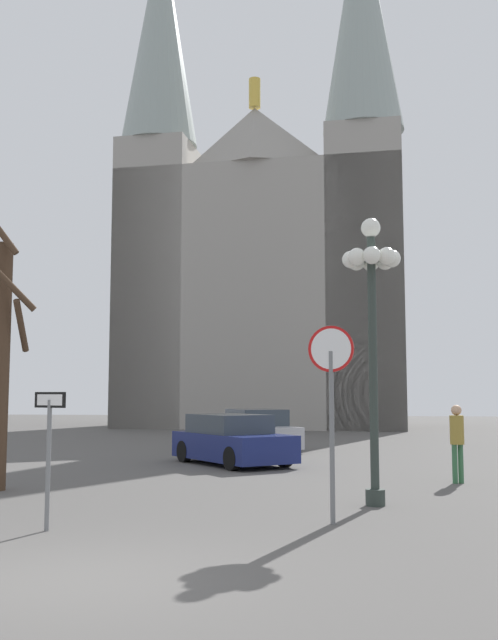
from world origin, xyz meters
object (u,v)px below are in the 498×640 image
(stop_sign, at_px, (331,385))
(parked_car_near_navy, at_px, (232,441))
(bare_tree, at_px, (0,354))
(street_lamp, at_px, (372,300))
(parked_car_far_silver, at_px, (258,431))
(pedestrian_walking, at_px, (457,435))
(cathedral, at_px, (265,255))
(one_way_arrow_sign, at_px, (49,441))

(stop_sign, relative_size, parked_car_near_navy, 0.71)
(stop_sign, bearing_deg, parked_car_near_navy, 108.49)
(stop_sign, distance_m, bare_tree, 7.83)
(street_lamp, distance_m, parked_car_far_silver, 13.57)
(stop_sign, relative_size, pedestrian_walking, 1.76)
(cathedral, relative_size, pedestrian_walking, 18.65)
(parked_car_near_navy, height_order, parked_car_far_silver, parked_car_far_silver)
(parked_car_far_silver, bearing_deg, parked_car_near_navy, -91.16)
(stop_sign, bearing_deg, one_way_arrow_sign, -164.69)
(street_lamp, height_order, pedestrian_walking, street_lamp)
(bare_tree, bearing_deg, stop_sign, -22.83)
(parked_car_far_silver, xyz_separation_m, pedestrian_walking, (5.75, -9.04, 0.40))
(one_way_arrow_sign, xyz_separation_m, parked_car_near_navy, (1.14, 10.47, -0.65))
(parked_car_far_silver, bearing_deg, street_lamp, -73.55)
(street_lamp, xyz_separation_m, parked_car_near_navy, (-3.85, 7.33, -3.13))
(one_way_arrow_sign, height_order, parked_car_near_navy, one_way_arrow_sign)
(bare_tree, xyz_separation_m, pedestrian_walking, (9.94, 2.59, -1.81))
(cathedral, distance_m, parked_car_far_silver, 21.20)
(stop_sign, relative_size, street_lamp, 0.58)
(street_lamp, height_order, parked_car_near_navy, street_lamp)
(street_lamp, bearing_deg, cathedral, 100.13)
(stop_sign, xyz_separation_m, parked_car_far_silver, (-3.00, 14.65, -1.50))
(parked_car_near_navy, bearing_deg, one_way_arrow_sign, -96.19)
(stop_sign, xyz_separation_m, parked_car_near_navy, (-3.11, 9.31, -1.51))
(street_lamp, relative_size, bare_tree, 0.89)
(pedestrian_walking, bearing_deg, bare_tree, -165.42)
(cathedral, height_order, street_lamp, cathedral)
(stop_sign, distance_m, parked_car_near_navy, 9.93)
(stop_sign, relative_size, parked_car_far_silver, 0.70)
(street_lamp, relative_size, parked_car_near_navy, 1.22)
(one_way_arrow_sign, height_order, street_lamp, street_lamp)
(cathedral, distance_m, one_way_arrow_sign, 35.64)
(street_lamp, relative_size, pedestrian_walking, 3.01)
(cathedral, bearing_deg, one_way_arrow_sign, -89.02)
(parked_car_near_navy, bearing_deg, street_lamp, -62.30)
(street_lamp, xyz_separation_m, bare_tree, (-7.93, 1.05, -0.91))
(street_lamp, distance_m, pedestrian_walking, 4.96)
(stop_sign, bearing_deg, parked_car_far_silver, 101.59)
(parked_car_far_silver, bearing_deg, cathedral, 95.65)
(one_way_arrow_sign, xyz_separation_m, street_lamp, (4.99, 3.14, 2.47))
(stop_sign, height_order, parked_car_near_navy, stop_sign)
(street_lamp, bearing_deg, pedestrian_walking, 61.04)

